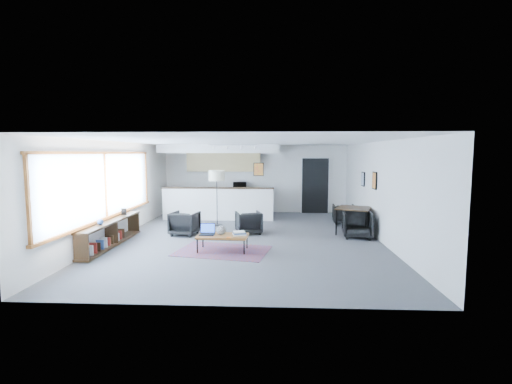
{
  "coord_description": "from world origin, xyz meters",
  "views": [
    {
      "loc": [
        0.72,
        -9.84,
        2.3
      ],
      "look_at": [
        0.22,
        0.4,
        1.22
      ],
      "focal_mm": 26.0,
      "sensor_mm": 36.0,
      "label": 1
    }
  ],
  "objects_px": {
    "ceramic_pot": "(221,230)",
    "armchair_right": "(249,221)",
    "dining_chair_far": "(344,215)",
    "dining_table": "(354,210)",
    "dining_chair_near": "(357,226)",
    "book_stack": "(239,233)",
    "microwave": "(240,185)",
    "coffee_table": "(223,236)",
    "laptop": "(207,231)",
    "armchair_left": "(185,222)",
    "floor_lamp": "(217,178)"
  },
  "relations": [
    {
      "from": "ceramic_pot",
      "to": "book_stack",
      "type": "bearing_deg",
      "value": -4.8
    },
    {
      "from": "armchair_right",
      "to": "dining_chair_far",
      "type": "xyz_separation_m",
      "value": [
        3.0,
        1.62,
        -0.05
      ]
    },
    {
      "from": "dining_table",
      "to": "microwave",
      "type": "distance_m",
      "value": 4.99
    },
    {
      "from": "book_stack",
      "to": "armchair_left",
      "type": "relative_size",
      "value": 0.5
    },
    {
      "from": "dining_table",
      "to": "armchair_right",
      "type": "bearing_deg",
      "value": -177.64
    },
    {
      "from": "armchair_left",
      "to": "floor_lamp",
      "type": "distance_m",
      "value": 1.96
    },
    {
      "from": "book_stack",
      "to": "dining_chair_near",
      "type": "xyz_separation_m",
      "value": [
        3.08,
        1.56,
        -0.09
      ]
    },
    {
      "from": "floor_lamp",
      "to": "armchair_right",
      "type": "bearing_deg",
      "value": -46.34
    },
    {
      "from": "floor_lamp",
      "to": "microwave",
      "type": "bearing_deg",
      "value": 78.56
    },
    {
      "from": "dining_table",
      "to": "dining_chair_near",
      "type": "height_order",
      "value": "dining_table"
    },
    {
      "from": "armchair_right",
      "to": "dining_table",
      "type": "bearing_deg",
      "value": 166.64
    },
    {
      "from": "dining_table",
      "to": "book_stack",
      "type": "bearing_deg",
      "value": -146.2
    },
    {
      "from": "coffee_table",
      "to": "ceramic_pot",
      "type": "height_order",
      "value": "ceramic_pot"
    },
    {
      "from": "ceramic_pot",
      "to": "dining_table",
      "type": "xyz_separation_m",
      "value": [
        3.51,
        2.03,
        0.2
      ]
    },
    {
      "from": "coffee_table",
      "to": "armchair_left",
      "type": "distance_m",
      "value": 2.12
    },
    {
      "from": "dining_chair_near",
      "to": "microwave",
      "type": "distance_m",
      "value": 5.39
    },
    {
      "from": "laptop",
      "to": "dining_chair_far",
      "type": "relative_size",
      "value": 0.6
    },
    {
      "from": "laptop",
      "to": "dining_chair_near",
      "type": "height_order",
      "value": "dining_chair_near"
    },
    {
      "from": "dining_chair_near",
      "to": "ceramic_pot",
      "type": "bearing_deg",
      "value": -150.17
    },
    {
      "from": "ceramic_pot",
      "to": "microwave",
      "type": "height_order",
      "value": "microwave"
    },
    {
      "from": "laptop",
      "to": "book_stack",
      "type": "relative_size",
      "value": 0.98
    },
    {
      "from": "book_stack",
      "to": "dining_table",
      "type": "distance_m",
      "value": 3.72
    },
    {
      "from": "floor_lamp",
      "to": "armchair_left",
      "type": "bearing_deg",
      "value": -116.71
    },
    {
      "from": "coffee_table",
      "to": "laptop",
      "type": "bearing_deg",
      "value": 174.4
    },
    {
      "from": "coffee_table",
      "to": "dining_chair_far",
      "type": "height_order",
      "value": "dining_chair_far"
    },
    {
      "from": "dining_chair_far",
      "to": "microwave",
      "type": "bearing_deg",
      "value": -24.46
    },
    {
      "from": "book_stack",
      "to": "microwave",
      "type": "relative_size",
      "value": 0.74
    },
    {
      "from": "dining_chair_far",
      "to": "ceramic_pot",
      "type": "bearing_deg",
      "value": 49.09
    },
    {
      "from": "armchair_right",
      "to": "dining_table",
      "type": "xyz_separation_m",
      "value": [
        3.0,
        0.12,
        0.34
      ]
    },
    {
      "from": "armchair_left",
      "to": "microwave",
      "type": "height_order",
      "value": "microwave"
    },
    {
      "from": "laptop",
      "to": "dining_chair_near",
      "type": "xyz_separation_m",
      "value": [
        3.84,
        1.5,
        -0.12
      ]
    },
    {
      "from": "laptop",
      "to": "ceramic_pot",
      "type": "xyz_separation_m",
      "value": [
        0.33,
        -0.02,
        0.04
      ]
    },
    {
      "from": "coffee_table",
      "to": "armchair_left",
      "type": "height_order",
      "value": "armchair_left"
    },
    {
      "from": "armchair_left",
      "to": "floor_lamp",
      "type": "relative_size",
      "value": 0.41
    },
    {
      "from": "dining_table",
      "to": "dining_chair_far",
      "type": "relative_size",
      "value": 1.98
    },
    {
      "from": "book_stack",
      "to": "microwave",
      "type": "xyz_separation_m",
      "value": [
        -0.5,
        5.5,
        0.67
      ]
    },
    {
      "from": "floor_lamp",
      "to": "dining_chair_far",
      "type": "bearing_deg",
      "value": 6.81
    },
    {
      "from": "laptop",
      "to": "coffee_table",
      "type": "bearing_deg",
      "value": -8.95
    },
    {
      "from": "coffee_table",
      "to": "ceramic_pot",
      "type": "relative_size",
      "value": 5.42
    },
    {
      "from": "floor_lamp",
      "to": "microwave",
      "type": "height_order",
      "value": "floor_lamp"
    },
    {
      "from": "ceramic_pot",
      "to": "armchair_right",
      "type": "bearing_deg",
      "value": 74.78
    },
    {
      "from": "dining_table",
      "to": "dining_chair_near",
      "type": "distance_m",
      "value": 0.62
    },
    {
      "from": "laptop",
      "to": "dining_chair_near",
      "type": "relative_size",
      "value": 0.54
    },
    {
      "from": "armchair_left",
      "to": "dining_chair_near",
      "type": "height_order",
      "value": "armchair_left"
    },
    {
      "from": "armchair_right",
      "to": "microwave",
      "type": "distance_m",
      "value": 3.69
    },
    {
      "from": "armchair_right",
      "to": "dining_table",
      "type": "relative_size",
      "value": 0.6
    },
    {
      "from": "laptop",
      "to": "armchair_right",
      "type": "distance_m",
      "value": 2.07
    },
    {
      "from": "ceramic_pot",
      "to": "dining_chair_near",
      "type": "xyz_separation_m",
      "value": [
        3.51,
        1.52,
        -0.16
      ]
    },
    {
      "from": "ceramic_pot",
      "to": "dining_chair_far",
      "type": "xyz_separation_m",
      "value": [
        3.51,
        3.52,
        -0.2
      ]
    },
    {
      "from": "book_stack",
      "to": "dining_table",
      "type": "xyz_separation_m",
      "value": [
        3.08,
        2.06,
        0.26
      ]
    }
  ]
}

